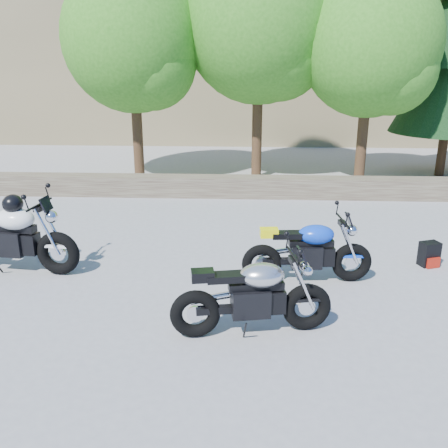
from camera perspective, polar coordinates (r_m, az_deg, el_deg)
The scene contains 9 objects.
ground at distance 7.30m, azimuth -1.98°, elevation -8.04°, with size 90.00×90.00×0.00m, color gray.
stone_wall at distance 12.40m, azimuth 0.11°, elevation 4.31°, with size 22.00×0.55×0.50m, color #493B30.
tree_decid_left at distance 13.99m, azimuth -10.00°, elevation 19.61°, with size 3.67×3.67×5.62m.
tree_decid_mid at distance 14.09m, azimuth 4.50°, elevation 21.46°, with size 4.08×4.08×6.24m.
tree_decid_right at distance 13.82m, azimuth 16.84°, elevation 18.60°, with size 3.54×3.54×5.41m.
silver_bike at distance 6.14m, azimuth 3.35°, elevation -8.31°, with size 2.00×0.66×1.01m.
white_bike at distance 8.56m, azimuth -23.40°, elevation -1.06°, with size 2.30×0.73×1.27m.
blue_bike at distance 7.62m, azimuth 9.62°, elevation -3.16°, with size 1.99×0.63×1.00m.
backpack at distance 8.87m, azimuth 22.43°, elevation -3.23°, with size 0.35×0.33×0.41m.
Camera 1 is at (0.57, -6.53, 3.23)m, focal length 40.00 mm.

